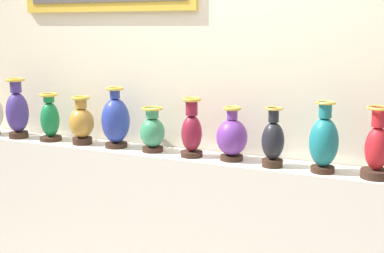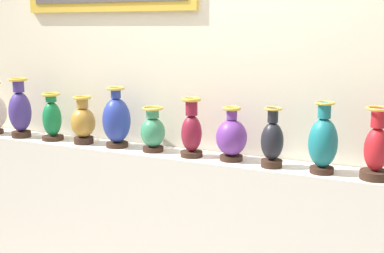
{
  "view_description": "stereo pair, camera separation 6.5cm",
  "coord_description": "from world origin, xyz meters",
  "px_view_note": "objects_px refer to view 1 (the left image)",
  "views": [
    {
      "loc": [
        1.31,
        -2.84,
        1.73
      ],
      "look_at": [
        0.0,
        0.0,
        1.13
      ],
      "focal_mm": 48.92,
      "sensor_mm": 36.0,
      "label": 1
    },
    {
      "loc": [
        1.37,
        -2.82,
        1.73
      ],
      "look_at": [
        0.0,
        0.0,
        1.13
      ],
      "focal_mm": 48.92,
      "sensor_mm": 36.0,
      "label": 2
    }
  ],
  "objects_px": {
    "vase_jade": "(152,131)",
    "vase_burgundy": "(192,131)",
    "vase_crimson": "(377,149)",
    "vase_violet": "(232,137)",
    "vase_indigo": "(17,111)",
    "vase_ochre": "(82,123)",
    "vase_cobalt": "(116,121)",
    "vase_emerald": "(50,119)",
    "vase_onyx": "(273,141)",
    "vase_teal": "(324,142)"
  },
  "relations": [
    {
      "from": "vase_indigo",
      "to": "vase_crimson",
      "type": "xyz_separation_m",
      "value": [
        2.42,
        0.0,
        -0.03
      ]
    },
    {
      "from": "vase_burgundy",
      "to": "vase_indigo",
      "type": "bearing_deg",
      "value": -179.15
    },
    {
      "from": "vase_cobalt",
      "to": "vase_jade",
      "type": "xyz_separation_m",
      "value": [
        0.28,
        -0.0,
        -0.05
      ]
    },
    {
      "from": "vase_indigo",
      "to": "vase_ochre",
      "type": "distance_m",
      "value": 0.54
    },
    {
      "from": "vase_onyx",
      "to": "vase_teal",
      "type": "relative_size",
      "value": 0.87
    },
    {
      "from": "vase_indigo",
      "to": "vase_violet",
      "type": "distance_m",
      "value": 1.6
    },
    {
      "from": "vase_emerald",
      "to": "vase_crimson",
      "type": "bearing_deg",
      "value": -0.61
    },
    {
      "from": "vase_emerald",
      "to": "vase_onyx",
      "type": "bearing_deg",
      "value": -0.9
    },
    {
      "from": "vase_jade",
      "to": "vase_crimson",
      "type": "xyz_separation_m",
      "value": [
        1.35,
        -0.03,
        0.03
      ]
    },
    {
      "from": "vase_ochre",
      "to": "vase_jade",
      "type": "height_order",
      "value": "vase_ochre"
    },
    {
      "from": "vase_indigo",
      "to": "vase_jade",
      "type": "bearing_deg",
      "value": 1.9
    },
    {
      "from": "vase_teal",
      "to": "vase_crimson",
      "type": "distance_m",
      "value": 0.27
    },
    {
      "from": "vase_indigo",
      "to": "vase_ochre",
      "type": "bearing_deg",
      "value": 2.74
    },
    {
      "from": "vase_jade",
      "to": "vase_teal",
      "type": "xyz_separation_m",
      "value": [
        1.07,
        -0.04,
        0.04
      ]
    },
    {
      "from": "vase_indigo",
      "to": "vase_teal",
      "type": "height_order",
      "value": "vase_indigo"
    },
    {
      "from": "vase_emerald",
      "to": "vase_ochre",
      "type": "xyz_separation_m",
      "value": [
        0.27,
        0.0,
        -0.0
      ]
    },
    {
      "from": "vase_ochre",
      "to": "vase_emerald",
      "type": "bearing_deg",
      "value": -179.57
    },
    {
      "from": "vase_burgundy",
      "to": "vase_violet",
      "type": "height_order",
      "value": "vase_burgundy"
    },
    {
      "from": "vase_burgundy",
      "to": "vase_cobalt",
      "type": "bearing_deg",
      "value": 178.04
    },
    {
      "from": "vase_burgundy",
      "to": "vase_crimson",
      "type": "relative_size",
      "value": 0.96
    },
    {
      "from": "vase_ochre",
      "to": "vase_crimson",
      "type": "xyz_separation_m",
      "value": [
        1.88,
        -0.02,
        0.01
      ]
    },
    {
      "from": "vase_burgundy",
      "to": "vase_onyx",
      "type": "height_order",
      "value": "vase_burgundy"
    },
    {
      "from": "vase_cobalt",
      "to": "vase_crimson",
      "type": "relative_size",
      "value": 1.05
    },
    {
      "from": "vase_ochre",
      "to": "vase_onyx",
      "type": "distance_m",
      "value": 1.33
    },
    {
      "from": "vase_onyx",
      "to": "vase_violet",
      "type": "bearing_deg",
      "value": 171.14
    },
    {
      "from": "vase_onyx",
      "to": "vase_teal",
      "type": "xyz_separation_m",
      "value": [
        0.28,
        0.0,
        0.02
      ]
    },
    {
      "from": "vase_burgundy",
      "to": "vase_crimson",
      "type": "xyz_separation_m",
      "value": [
        1.07,
        -0.02,
        0.0
      ]
    },
    {
      "from": "vase_indigo",
      "to": "vase_crimson",
      "type": "relative_size",
      "value": 1.12
    },
    {
      "from": "vase_indigo",
      "to": "vase_jade",
      "type": "distance_m",
      "value": 1.07
    },
    {
      "from": "vase_burgundy",
      "to": "vase_teal",
      "type": "height_order",
      "value": "vase_teal"
    },
    {
      "from": "vase_cobalt",
      "to": "vase_jade",
      "type": "bearing_deg",
      "value": -0.77
    },
    {
      "from": "vase_emerald",
      "to": "vase_cobalt",
      "type": "relative_size",
      "value": 0.83
    },
    {
      "from": "vase_indigo",
      "to": "vase_emerald",
      "type": "distance_m",
      "value": 0.27
    },
    {
      "from": "vase_ochre",
      "to": "vase_onyx",
      "type": "xyz_separation_m",
      "value": [
        1.33,
        -0.03,
        -0.0
      ]
    },
    {
      "from": "vase_violet",
      "to": "vase_onyx",
      "type": "distance_m",
      "value": 0.26
    },
    {
      "from": "vase_emerald",
      "to": "vase_crimson",
      "type": "distance_m",
      "value": 2.15
    },
    {
      "from": "vase_teal",
      "to": "vase_crimson",
      "type": "bearing_deg",
      "value": 0.21
    },
    {
      "from": "vase_ochre",
      "to": "vase_cobalt",
      "type": "distance_m",
      "value": 0.26
    },
    {
      "from": "vase_jade",
      "to": "vase_crimson",
      "type": "distance_m",
      "value": 1.35
    },
    {
      "from": "vase_jade",
      "to": "vase_violet",
      "type": "height_order",
      "value": "vase_violet"
    },
    {
      "from": "vase_ochre",
      "to": "vase_cobalt",
      "type": "xyz_separation_m",
      "value": [
        0.26,
        0.01,
        0.03
      ]
    },
    {
      "from": "vase_emerald",
      "to": "vase_teal",
      "type": "height_order",
      "value": "vase_teal"
    },
    {
      "from": "vase_crimson",
      "to": "vase_indigo",
      "type": "bearing_deg",
      "value": -179.98
    },
    {
      "from": "vase_burgundy",
      "to": "vase_teal",
      "type": "relative_size",
      "value": 0.93
    },
    {
      "from": "vase_emerald",
      "to": "vase_violet",
      "type": "bearing_deg",
      "value": 0.67
    },
    {
      "from": "vase_onyx",
      "to": "vase_crimson",
      "type": "height_order",
      "value": "vase_crimson"
    },
    {
      "from": "vase_emerald",
      "to": "vase_jade",
      "type": "relative_size",
      "value": 1.16
    },
    {
      "from": "vase_jade",
      "to": "vase_burgundy",
      "type": "relative_size",
      "value": 0.78
    },
    {
      "from": "vase_indigo",
      "to": "vase_onyx",
      "type": "bearing_deg",
      "value": -0.05
    },
    {
      "from": "vase_violet",
      "to": "vase_onyx",
      "type": "height_order",
      "value": "vase_onyx"
    }
  ]
}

